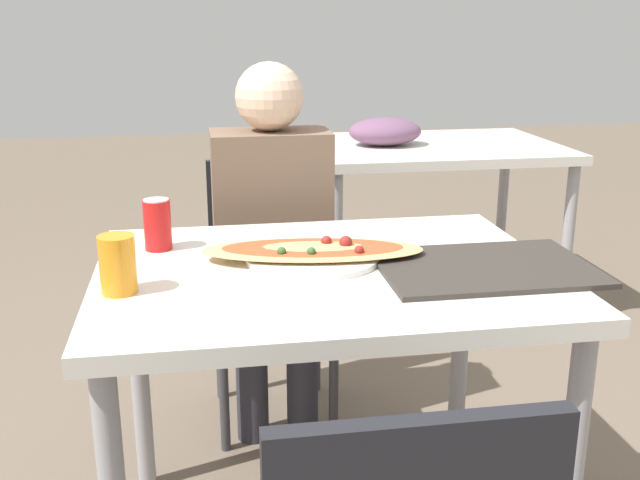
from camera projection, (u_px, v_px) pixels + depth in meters
name	position (u px, v px, depth m)	size (l,w,h in m)	color
dining_table	(326.00, 303.00, 1.72)	(1.03, 0.78, 0.75)	silver
chair_far_seated	(270.00, 276.00, 2.44)	(0.40, 0.40, 0.84)	black
person_seated	(272.00, 226.00, 2.28)	(0.35, 0.23, 1.17)	#2D2D38
pizza_main	(313.00, 252.00, 1.74)	(0.54, 0.32, 0.05)	white
soda_can	(157.00, 225.00, 1.81)	(0.07, 0.07, 0.12)	red
drink_glass	(118.00, 264.00, 1.52)	(0.07, 0.07, 0.12)	orange
serving_tray	(485.00, 267.00, 1.68)	(0.47, 0.33, 0.01)	#332D28
background_table	(424.00, 157.00, 3.33)	(1.10, 0.80, 0.87)	silver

